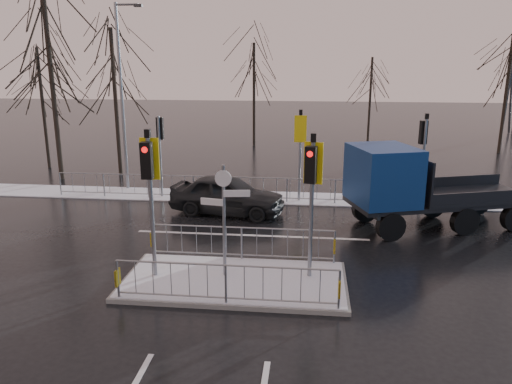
# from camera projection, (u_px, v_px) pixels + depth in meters

# --- Properties ---
(ground) EXTENTS (120.00, 120.00, 0.00)m
(ground) POSITION_uv_depth(u_px,v_px,m) (235.00, 283.00, 13.48)
(ground) COLOR black
(ground) RESTS_ON ground
(snow_verge) EXTENTS (30.00, 2.00, 0.04)m
(snow_verge) POSITION_uv_depth(u_px,v_px,m) (265.00, 197.00, 21.73)
(snow_verge) COLOR white
(snow_verge) RESTS_ON ground
(lane_markings) EXTENTS (8.00, 11.38, 0.01)m
(lane_markings) POSITION_uv_depth(u_px,v_px,m) (233.00, 289.00, 13.16)
(lane_markings) COLOR silver
(lane_markings) RESTS_ON ground
(traffic_island) EXTENTS (6.00, 3.04, 4.15)m
(traffic_island) POSITION_uv_depth(u_px,v_px,m) (234.00, 270.00, 13.39)
(traffic_island) COLOR slate
(traffic_island) RESTS_ON ground
(far_kerb_fixtures) EXTENTS (18.00, 0.65, 3.83)m
(far_kerb_fixtures) POSITION_uv_depth(u_px,v_px,m) (270.00, 178.00, 20.95)
(far_kerb_fixtures) COLOR gray
(far_kerb_fixtures) RESTS_ON ground
(car_far_lane) EXTENTS (4.69, 2.53, 1.52)m
(car_far_lane) POSITION_uv_depth(u_px,v_px,m) (227.00, 195.00, 19.37)
(car_far_lane) COLOR black
(car_far_lane) RESTS_ON ground
(flatbed_truck) EXTENTS (6.86, 4.23, 2.99)m
(flatbed_truck) POSITION_uv_depth(u_px,v_px,m) (406.00, 185.00, 17.42)
(flatbed_truck) COLOR black
(flatbed_truck) RESTS_ON ground
(tree_near_a) EXTENTS (4.75, 4.75, 8.97)m
(tree_near_a) POSITION_uv_depth(u_px,v_px,m) (49.00, 53.00, 23.57)
(tree_near_a) COLOR black
(tree_near_a) RESTS_ON ground
(tree_near_b) EXTENTS (4.00, 4.00, 7.55)m
(tree_near_b) POSITION_uv_depth(u_px,v_px,m) (114.00, 74.00, 25.00)
(tree_near_b) COLOR black
(tree_near_b) RESTS_ON ground
(tree_near_c) EXTENTS (3.50, 3.50, 6.61)m
(tree_near_c) POSITION_uv_depth(u_px,v_px,m) (41.00, 85.00, 26.60)
(tree_near_c) COLOR black
(tree_near_c) RESTS_ON ground
(tree_far_a) EXTENTS (3.75, 3.75, 7.08)m
(tree_far_a) POSITION_uv_depth(u_px,v_px,m) (254.00, 75.00, 33.56)
(tree_far_a) COLOR black
(tree_far_a) RESTS_ON ground
(tree_far_b) EXTENTS (3.25, 3.25, 6.14)m
(tree_far_b) POSITION_uv_depth(u_px,v_px,m) (371.00, 84.00, 34.80)
(tree_far_b) COLOR black
(tree_far_b) RESTS_ON ground
(tree_far_c) EXTENTS (4.00, 4.00, 7.55)m
(tree_far_c) POSITION_uv_depth(u_px,v_px,m) (509.00, 71.00, 30.81)
(tree_far_c) COLOR black
(tree_far_c) RESTS_ON ground
(street_lamp_left) EXTENTS (1.25, 0.18, 8.20)m
(street_lamp_left) POSITION_uv_depth(u_px,v_px,m) (123.00, 91.00, 22.12)
(street_lamp_left) COLOR gray
(street_lamp_left) RESTS_ON ground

